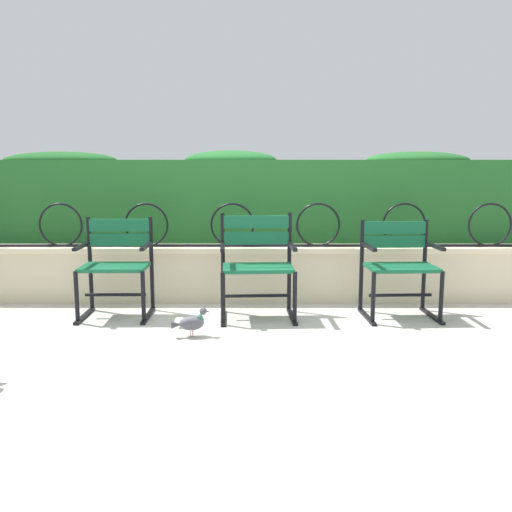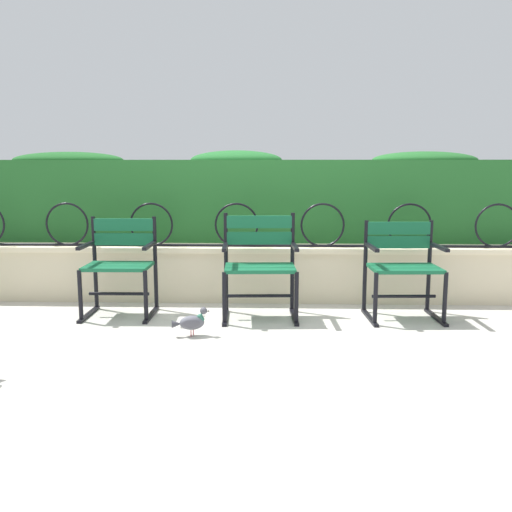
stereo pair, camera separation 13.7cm
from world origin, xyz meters
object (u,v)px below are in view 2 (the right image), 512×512
Objects in this scene: park_chair_right at (402,265)px; pigeon_far_side at (191,322)px; park_chair_centre at (260,263)px; park_chair_left at (120,263)px.

pigeon_far_side is at bearing -160.18° from park_chair_right.
pigeon_far_side is at bearing -130.14° from park_chair_centre.
park_chair_centre reaches higher than park_chair_left.
park_chair_left reaches higher than park_chair_right.
pigeon_far_side is at bearing -41.88° from park_chair_left.
park_chair_right is 2.85× the size of pigeon_far_side.
park_chair_centre is at bearing 49.86° from pigeon_far_side.
pigeon_far_side is (-0.51, -0.60, -0.36)m from park_chair_centre.
park_chair_centre is at bearing -1.77° from park_chair_left.
park_chair_right is at bearing -0.36° from park_chair_left.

